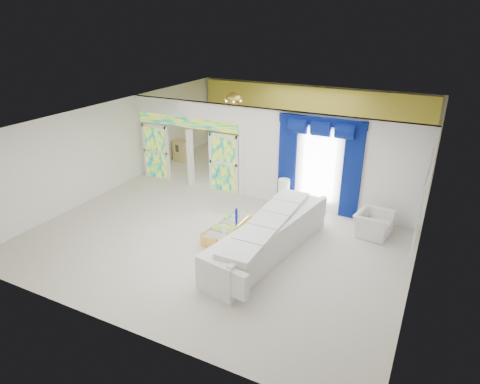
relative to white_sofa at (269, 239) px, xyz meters
The scene contains 22 objects.
floor 2.71m from the white_sofa, 126.51° to the left, with size 12.00×12.00×0.00m, color #B7AF9E.
dividing_wall 3.38m from the white_sofa, 80.01° to the left, with size 5.70×0.18×3.00m, color white.
dividing_header 5.92m from the white_sofa, 144.64° to the left, with size 4.30×0.18×0.55m, color white.
stained_panel_left 6.69m from the white_sofa, 151.75° to the left, with size 0.95×0.04×2.00m, color #994C3F.
stained_panel_right 4.40m from the white_sofa, 133.75° to the left, with size 0.95×0.04×2.00m, color #994C3F.
stained_transom 5.75m from the white_sofa, 144.64° to the left, with size 4.00×0.05×0.35m, color #994C3F.
window_pane 3.24m from the white_sofa, 84.29° to the left, with size 1.00×0.02×2.30m, color white.
blue_drape_left 3.25m from the white_sofa, 102.93° to the left, with size 0.55×0.10×2.80m, color #030643.
blue_drape_right 3.44m from the white_sofa, 66.65° to the left, with size 0.55×0.10×2.80m, color #030643.
blue_pelmet 3.87m from the white_sofa, 84.23° to the left, with size 2.60×0.12×0.25m, color #030643.
wall_mirror 3.71m from the white_sofa, 19.04° to the left, with size 0.04×2.70×1.90m, color white.
gold_curtains 8.28m from the white_sofa, 101.20° to the left, with size 9.70×0.12×2.90m, color gold.
white_sofa is the anchor object (origin of this frame).
coffee_table 1.40m from the white_sofa, 167.47° to the left, with size 0.55×1.64×0.36m, color gold.
console_table 2.72m from the white_sofa, 97.33° to the left, with size 1.20×0.38×0.40m, color white.
table_lamp 2.78m from the white_sofa, 103.51° to the left, with size 0.36×0.36×0.58m, color silver.
armchair 3.14m from the white_sofa, 45.72° to the left, with size 1.01×0.89×0.66m, color silver.
grand_piano 6.91m from the white_sofa, 121.44° to the left, with size 1.32×1.72×0.87m, color black.
piano_bench 5.62m from the white_sofa, 129.99° to the left, with size 0.84×0.33×0.28m, color black.
tv_console 8.07m from the white_sofa, 139.69° to the left, with size 0.58×0.53×0.84m, color tan.
chandelier 7.14m from the white_sofa, 125.04° to the left, with size 0.60×0.60×0.60m, color gold.
decanters 1.42m from the white_sofa, 159.94° to the left, with size 0.17×0.98×0.21m.
Camera 1 is at (5.10, -10.73, 5.66)m, focal length 31.22 mm.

